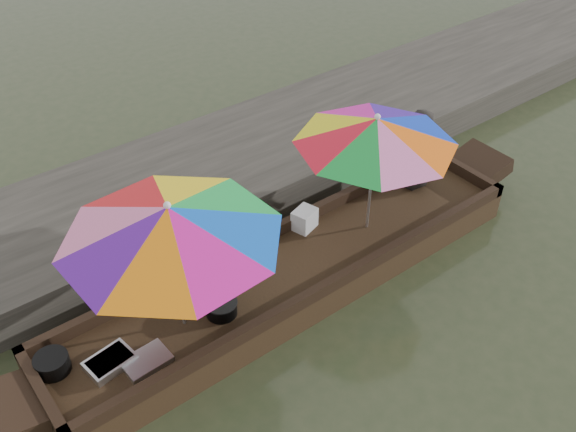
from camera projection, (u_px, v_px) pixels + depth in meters
water at (293, 287)px, 7.47m from camera, size 80.00×80.00×0.00m
dock at (193, 183)px, 8.68m from camera, size 22.00×2.20×0.50m
boat_hull at (293, 276)px, 7.36m from camera, size 5.92×1.20×0.35m
cooking_pot at (52, 364)px, 6.06m from camera, size 0.33×0.33×0.17m
tray_crayfish at (110, 362)px, 6.12m from camera, size 0.49×0.37×0.09m
tray_scallop at (146, 361)px, 6.15m from camera, size 0.46×0.33×0.06m
charcoal_grill at (221, 308)px, 6.63m from camera, size 0.33×0.33×0.15m
supply_bag at (305, 219)px, 7.70m from camera, size 0.33×0.29×0.26m
vendor at (419, 149)px, 8.15m from camera, size 0.59×0.44×1.10m
umbrella_bow at (176, 267)px, 6.09m from camera, size 2.69×2.69×1.55m
umbrella_stern at (372, 174)px, 7.32m from camera, size 2.00×2.00×1.55m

